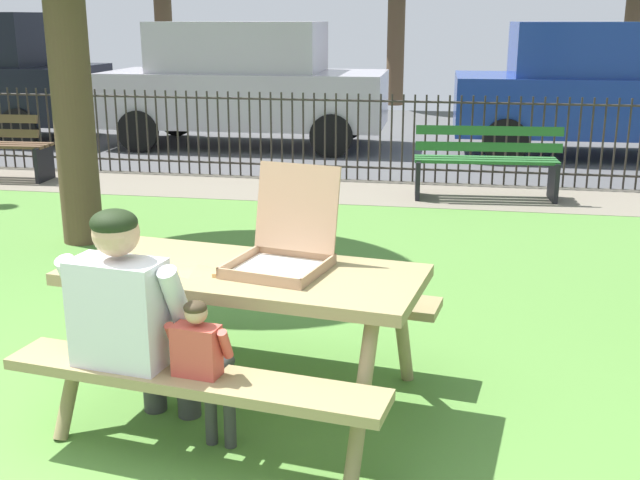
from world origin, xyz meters
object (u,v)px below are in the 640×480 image
park_bench_center (486,163)px  parked_car_center (244,83)px  picnic_table_foreground (244,301)px  pizza_box_open (286,244)px  parked_car_right (606,88)px  adult_at_table (132,317)px  child_at_table (204,362)px  pizza_slice_on_table (199,270)px

park_bench_center → parked_car_center: parked_car_center is taller
picnic_table_foreground → pizza_box_open: pizza_box_open is taller
parked_car_right → picnic_table_foreground: bearing=-109.9°
pizza_box_open → adult_at_table: bearing=-138.7°
adult_at_table → child_at_table: bearing=-12.7°
picnic_table_foreground → park_bench_center: size_ratio=1.22×
picnic_table_foreground → adult_at_table: adult_at_table is taller
picnic_table_foreground → pizza_box_open: 0.36m
parked_car_center → parked_car_right: size_ratio=1.00×
parked_car_center → parked_car_right: (5.49, -0.00, 0.00)m
adult_at_table → parked_car_center: bearing=102.4°
parked_car_center → pizza_slice_on_table: bearing=-75.8°
child_at_table → picnic_table_foreground: bearing=85.7°
park_bench_center → parked_car_right: size_ratio=0.36×
pizza_box_open → parked_car_right: (2.89, 8.46, 0.12)m
pizza_box_open → park_bench_center: bearing=77.7°
picnic_table_foreground → child_at_table: 0.54m
picnic_table_foreground → adult_at_table: bearing=-132.7°
child_at_table → parked_car_center: parked_car_center is taller
pizza_box_open → parked_car_right: 8.94m
picnic_table_foreground → parked_car_center: bearing=105.7°
pizza_box_open → child_at_table: bearing=-111.1°
picnic_table_foreground → pizza_slice_on_table: pizza_slice_on_table is taller
adult_at_table → parked_car_center: (-1.99, 9.00, 0.35)m
child_at_table → parked_car_center: 9.40m
child_at_table → pizza_slice_on_table: bearing=110.4°
child_at_table → parked_car_center: size_ratio=0.18×
pizza_box_open → park_bench_center: (1.13, 5.18, -0.47)m
park_bench_center → parked_car_right: 3.76m
park_bench_center → parked_car_center: (-3.73, 3.28, 0.59)m
picnic_table_foreground → adult_at_table: (-0.41, -0.45, 0.06)m
adult_at_table → park_bench_center: size_ratio=0.73×
pizza_box_open → parked_car_center: parked_car_center is taller
picnic_table_foreground → pizza_slice_on_table: (-0.21, -0.07, 0.18)m
pizza_slice_on_table → adult_at_table: (-0.20, -0.37, -0.12)m
pizza_box_open → pizza_slice_on_table: pizza_box_open is taller
picnic_table_foreground → pizza_box_open: (0.20, 0.09, 0.29)m
pizza_box_open → adult_at_table: 0.85m
pizza_box_open → park_bench_center: size_ratio=0.37×
picnic_table_foreground → child_at_table: size_ratio=2.45×
pizza_box_open → adult_at_table: size_ratio=0.50×
park_bench_center → parked_car_right: (1.76, 3.28, 0.59)m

